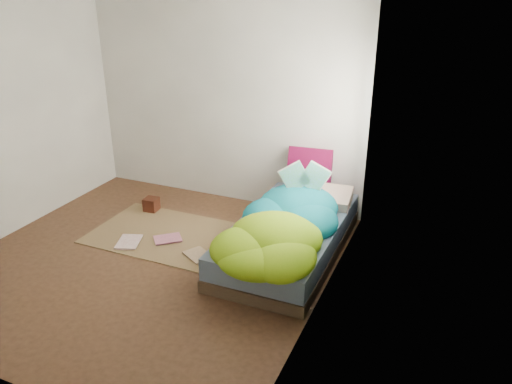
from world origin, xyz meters
TOP-DOWN VIEW (x-y plane):
  - ground at (0.00, 0.00)m, footprint 3.50×3.50m
  - room_walls at (0.01, 0.01)m, footprint 3.54×3.54m
  - bed at (1.22, 0.72)m, footprint 1.00×2.00m
  - duvet at (1.22, 0.50)m, footprint 0.96×1.84m
  - rug at (-0.15, 0.55)m, footprint 1.60×1.10m
  - pillow_floral at (1.39, 1.32)m, footprint 0.64×0.43m
  - pillow_magenta at (1.14, 1.62)m, footprint 0.51×0.21m
  - open_book at (1.26, 1.07)m, footprint 0.44×0.24m
  - wooden_box at (-0.64, 1.00)m, footprint 0.17×0.17m
  - floor_book_a at (-0.50, 0.18)m, footprint 0.32×0.37m
  - floor_book_b at (-0.12, 0.51)m, footprint 0.35×0.35m
  - floor_book_c at (0.36, 0.17)m, footprint 0.36×0.33m

SIDE VIEW (x-z plane):
  - ground at x=0.00m, z-range 0.00..0.00m
  - rug at x=-0.15m, z-range 0.00..0.01m
  - floor_book_c at x=0.36m, z-range 0.01..0.03m
  - floor_book_a at x=-0.50m, z-range 0.01..0.04m
  - floor_book_b at x=-0.12m, z-range 0.01..0.04m
  - wooden_box at x=-0.64m, z-range 0.01..0.17m
  - bed at x=1.22m, z-range 0.00..0.34m
  - pillow_floral at x=1.39m, z-range 0.34..0.48m
  - duvet at x=1.22m, z-range 0.34..0.68m
  - pillow_magenta at x=1.14m, z-range 0.34..0.84m
  - open_book at x=1.26m, z-range 0.68..0.94m
  - room_walls at x=0.01m, z-range 0.32..2.94m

